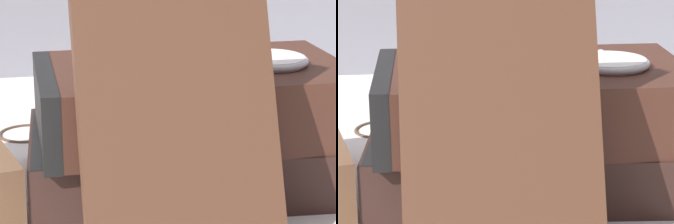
{
  "view_description": "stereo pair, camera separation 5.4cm",
  "coord_description": "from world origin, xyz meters",
  "views": [
    {
      "loc": [
        -0.13,
        -0.53,
        0.22
      ],
      "look_at": [
        -0.02,
        -0.01,
        0.06
      ],
      "focal_mm": 85.0,
      "sensor_mm": 36.0,
      "label": 1
    },
    {
      "loc": [
        -0.08,
        -0.53,
        0.22
      ],
      "look_at": [
        -0.02,
        -0.01,
        0.06
      ],
      "focal_mm": 85.0,
      "sensor_mm": 36.0,
      "label": 2
    }
  ],
  "objects": [
    {
      "name": "ground_plane",
      "position": [
        0.0,
        0.0,
        0.0
      ],
      "size": [
        3.0,
        3.0,
        0.0
      ],
      "primitive_type": "plane",
      "color": "silver"
    },
    {
      "name": "book_flat_bottom",
      "position": [
        -0.0,
        0.01,
        0.02
      ],
      "size": [
        0.24,
        0.16,
        0.04
      ],
      "rotation": [
        0.0,
        0.0,
        -0.07
      ],
      "color": "#331E19",
      "rests_on": "ground_plane"
    },
    {
      "name": "book_flat_top",
      "position": [
        -0.01,
        0.0,
        0.07
      ],
      "size": [
        0.22,
        0.14,
        0.05
      ],
      "rotation": [
        0.0,
        0.0,
        -0.01
      ],
      "color": "#422319",
      "rests_on": "book_flat_bottom"
    },
    {
      "name": "book_leaning_front",
      "position": [
        -0.03,
        -0.1,
        0.07
      ],
      "size": [
        0.12,
        0.08,
        0.16
      ],
      "rotation": [
        -0.39,
        0.0,
        0.0
      ],
      "color": "#4C2D1E",
      "rests_on": "ground_plane"
    },
    {
      "name": "pocket_watch",
      "position": [
        0.05,
        -0.01,
        0.09
      ],
      "size": [
        0.06,
        0.06,
        0.01
      ],
      "color": "white",
      "rests_on": "book_flat_top"
    },
    {
      "name": "reading_glasses",
      "position": [
        -0.08,
        0.14,
        0.0
      ],
      "size": [
        0.12,
        0.06,
        0.0
      ],
      "rotation": [
        0.0,
        0.0,
        -0.1
      ],
      "color": "#4C3828",
      "rests_on": "ground_plane"
    }
  ]
}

